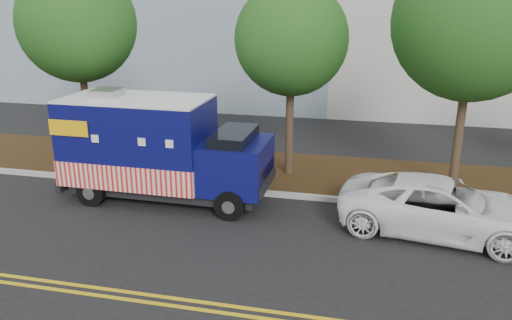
# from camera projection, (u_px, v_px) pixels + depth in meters

# --- Properties ---
(ground) EXTENTS (120.00, 120.00, 0.00)m
(ground) POSITION_uv_depth(u_px,v_px,m) (220.00, 210.00, 14.40)
(ground) COLOR black
(ground) RESTS_ON ground
(curb) EXTENTS (120.00, 0.18, 0.15)m
(curb) POSITION_uv_depth(u_px,v_px,m) (232.00, 190.00, 15.67)
(curb) COLOR #9E9E99
(curb) RESTS_ON ground
(mulch_strip) EXTENTS (120.00, 4.00, 0.15)m
(mulch_strip) POSITION_uv_depth(u_px,v_px,m) (248.00, 169.00, 17.61)
(mulch_strip) COLOR black
(mulch_strip) RESTS_ON ground
(centerline_near) EXTENTS (120.00, 0.10, 0.01)m
(centerline_near) POSITION_uv_depth(u_px,v_px,m) (157.00, 296.00, 10.27)
(centerline_near) COLOR gold
(centerline_near) RESTS_ON ground
(centerline_far) EXTENTS (120.00, 0.10, 0.01)m
(centerline_far) POSITION_uv_depth(u_px,v_px,m) (152.00, 303.00, 10.04)
(centerline_far) COLOR gold
(centerline_far) RESTS_ON ground
(tree_a) EXTENTS (4.07, 4.07, 7.02)m
(tree_a) POSITION_uv_depth(u_px,v_px,m) (77.00, 24.00, 17.25)
(tree_a) COLOR #38281C
(tree_a) RESTS_ON ground
(tree_b) EXTENTS (3.58, 3.58, 6.40)m
(tree_b) POSITION_uv_depth(u_px,v_px,m) (291.00, 39.00, 15.60)
(tree_b) COLOR #38281C
(tree_b) RESTS_ON ground
(tree_c) EXTENTS (4.53, 4.53, 7.48)m
(tree_c) POSITION_uv_depth(u_px,v_px,m) (474.00, 22.00, 13.95)
(tree_c) COLOR #38281C
(tree_c) RESTS_ON ground
(sign_post) EXTENTS (0.06, 0.06, 2.40)m
(sign_post) POSITION_uv_depth(u_px,v_px,m) (153.00, 148.00, 16.18)
(sign_post) COLOR #473828
(sign_post) RESTS_ON ground
(food_truck) EXTENTS (6.28, 2.46, 3.29)m
(food_truck) POSITION_uv_depth(u_px,v_px,m) (156.00, 151.00, 14.88)
(food_truck) COLOR black
(food_truck) RESTS_ON ground
(white_car) EXTENTS (5.45, 3.14, 1.43)m
(white_car) POSITION_uv_depth(u_px,v_px,m) (441.00, 207.00, 12.84)
(white_car) COLOR white
(white_car) RESTS_ON ground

